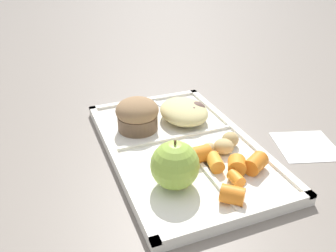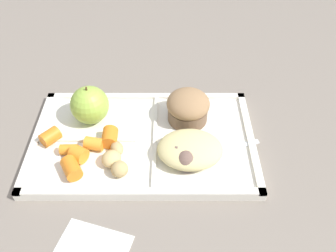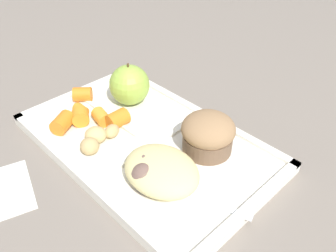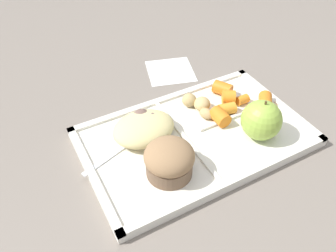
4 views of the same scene
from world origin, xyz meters
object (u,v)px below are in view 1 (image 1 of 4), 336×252
at_px(green_apple, 175,165).
at_px(plastic_fork, 172,111).
at_px(lunch_tray, 180,148).
at_px(bran_muffin, 137,115).

xyz_separation_m(green_apple, plastic_fork, (0.22, -0.09, -0.03)).
height_order(lunch_tray, green_apple, green_apple).
distance_m(lunch_tray, green_apple, 0.12).
bearing_deg(plastic_fork, green_apple, 158.94).
xyz_separation_m(bran_muffin, plastic_fork, (0.04, -0.09, -0.03)).
xyz_separation_m(green_apple, bran_muffin, (0.18, 0.00, -0.01)).
distance_m(green_apple, bran_muffin, 0.18).
bearing_deg(bran_muffin, plastic_fork, -63.74).
distance_m(lunch_tray, bran_muffin, 0.10).
bearing_deg(bran_muffin, green_apple, 180.00).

